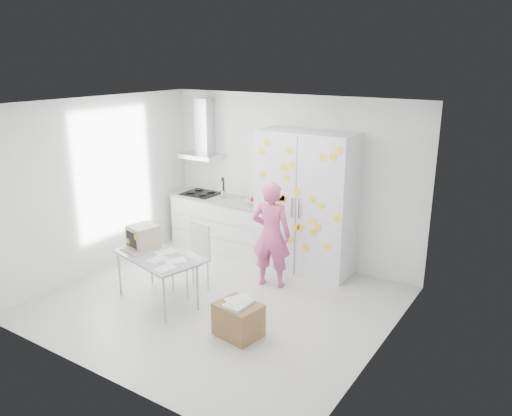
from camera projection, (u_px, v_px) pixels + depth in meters
The scene contains 10 objects.
floor at pixel (218, 303), 6.89m from camera, with size 4.50×4.00×0.02m, color silver.
walls at pixel (247, 197), 7.07m from camera, with size 4.52×4.01×2.70m.
ceiling at pixel (214, 104), 6.10m from camera, with size 4.50×4.00×0.02m, color white.
counter_run at pixel (222, 222), 8.74m from camera, with size 1.84×0.63×1.28m.
range_hood at pixel (204, 135), 8.65m from camera, with size 0.70×0.48×1.01m.
tall_cabinet at pixel (306, 203), 7.68m from camera, with size 1.50×0.68×2.20m.
person at pixel (271, 235), 7.20m from camera, with size 0.58×0.38×1.58m, color #D2518A.
desk at pixel (148, 245), 6.90m from camera, with size 1.36×0.90×0.99m.
chair at pixel (194, 253), 7.13m from camera, with size 0.54×0.54×0.99m.
cardboard_box at pixel (238, 319), 6.02m from camera, with size 0.58×0.50×0.46m.
Camera 1 is at (3.81, -4.93, 3.26)m, focal length 35.00 mm.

